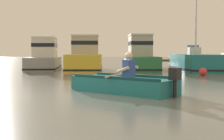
# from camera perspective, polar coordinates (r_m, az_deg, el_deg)

# --- Properties ---
(ground_plane) EXTENTS (120.00, 120.00, 0.00)m
(ground_plane) POSITION_cam_1_polar(r_m,az_deg,el_deg) (9.62, -4.51, -4.04)
(ground_plane) COLOR slate
(wooden_dock) EXTENTS (12.98, 1.64, 1.20)m
(wooden_dock) POSITION_cam_1_polar(r_m,az_deg,el_deg) (25.88, 17.91, 1.57)
(wooden_dock) COLOR brown
(wooden_dock) RESTS_ON ground
(rowboat_with_person) EXTENTS (3.35, 2.68, 1.19)m
(rowboat_with_person) POSITION_cam_1_polar(r_m,az_deg,el_deg) (9.86, 1.83, -2.39)
(rowboat_with_person) COLOR #1E727A
(rowboat_with_person) RESTS_ON ground
(moored_boat_grey) EXTENTS (2.82, 5.82, 2.16)m
(moored_boat_grey) POSITION_cam_1_polar(r_m,az_deg,el_deg) (22.91, -11.36, 2.10)
(moored_boat_grey) COLOR gray
(moored_boat_grey) RESTS_ON ground
(moored_boat_yellow) EXTENTS (2.69, 5.93, 2.22)m
(moored_boat_yellow) POSITION_cam_1_polar(r_m,az_deg,el_deg) (21.16, -4.55, 2.16)
(moored_boat_yellow) COLOR gold
(moored_boat_yellow) RESTS_ON ground
(moored_boat_green) EXTENTS (2.45, 5.85, 2.31)m
(moored_boat_green) POSITION_cam_1_polar(r_m,az_deg,el_deg) (21.93, 4.85, 2.24)
(moored_boat_green) COLOR #287042
(moored_boat_green) RESTS_ON ground
(moored_boat_teal) EXTENTS (2.84, 5.63, 4.70)m
(moored_boat_teal) POSITION_cam_1_polar(r_m,az_deg,el_deg) (21.12, 14.04, 1.17)
(moored_boat_teal) COLOR #1E727A
(moored_boat_teal) RESTS_ON ground
(mooring_buoy) EXTENTS (0.39, 0.39, 0.39)m
(mooring_buoy) POSITION_cam_1_polar(r_m,az_deg,el_deg) (17.11, 15.13, -0.30)
(mooring_buoy) COLOR red
(mooring_buoy) RESTS_ON ground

